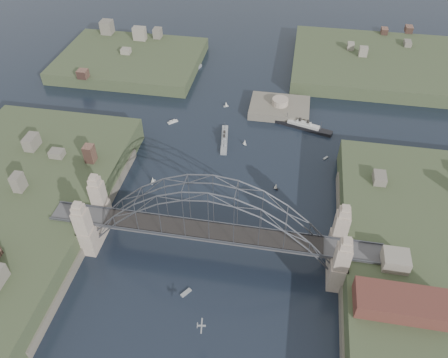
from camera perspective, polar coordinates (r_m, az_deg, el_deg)
ground at (r=115.76m, az=-1.57°, el=-9.61°), size 500.00×500.00×0.00m
bridge at (r=106.35m, az=-1.69°, el=-5.50°), size 84.00×13.80×24.60m
shore_west at (r=134.56m, az=-26.38°, el=-4.76°), size 50.50×90.00×12.00m
shore_east at (r=120.65m, az=26.84°, el=-11.74°), size 50.50×90.00×12.00m
headland_nw at (r=200.86m, az=-12.11°, el=14.51°), size 60.00×45.00×9.00m
headland_ne at (r=204.19m, az=19.18°, el=13.65°), size 70.00×55.00×9.50m
fort_island at (r=167.10m, az=7.25°, el=8.73°), size 22.00×16.00×9.40m
wharf_shed at (r=102.44m, az=22.43°, el=-14.88°), size 20.00×8.00×4.00m
naval_cruiser_near at (r=150.06m, az=0.05°, el=5.25°), size 4.20×15.86×4.72m
naval_cruiser_far at (r=190.58m, az=-4.29°, el=13.86°), size 6.02×15.13×5.10m
ocean_liner at (r=158.69m, az=10.37°, el=6.83°), size 20.94×8.51×5.15m
aeroplane at (r=96.53m, az=-3.09°, el=-18.69°), size 1.95×3.57×0.52m
small_boat_a at (r=135.36m, az=-9.35°, el=-0.19°), size 1.21×2.32×2.38m
small_boat_b at (r=132.37m, az=6.84°, el=-0.97°), size 1.58×1.59×2.38m
small_boat_c at (r=108.76m, az=-5.02°, el=-14.67°), size 2.45×2.91×0.45m
small_boat_d at (r=146.79m, az=13.20°, el=2.69°), size 1.81×2.05×0.45m
small_boat_e at (r=160.51m, az=-6.76°, el=7.49°), size 3.68×3.58×1.43m
small_boat_f at (r=148.31m, az=2.73°, el=4.84°), size 1.59×1.55×2.38m
small_boat_h at (r=167.71m, az=0.27°, el=9.76°), size 2.00×1.37×2.38m
small_boat_i at (r=124.60m, az=15.21°, el=-6.11°), size 1.21×2.74×2.38m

